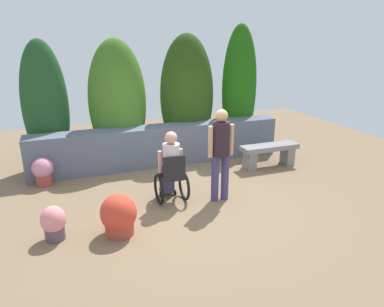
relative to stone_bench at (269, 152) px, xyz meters
The scene contains 9 objects.
ground_plane 2.54m from the stone_bench, 156.01° to the right, with size 13.47×13.47×0.00m, color #7D654A.
stone_retaining_wall 2.53m from the stone_bench, 155.50° to the left, with size 5.85×0.55×0.92m, color slate.
hedge_backdrop 3.03m from the stone_bench, 144.65° to the left, with size 5.64×0.95×3.19m.
stone_bench is the anchor object (origin of this frame).
person_in_wheelchair 2.83m from the stone_bench, 160.68° to the right, with size 0.53×0.66×1.33m.
person_standing_companion 2.26m from the stone_bench, 146.42° to the right, with size 0.49×0.30×1.70m.
flower_pot_purple_near 4.93m from the stone_bench, 161.36° to the right, with size 0.36×0.36×0.54m.
flower_pot_terracotta_by_wall 4.91m from the stone_bench, behind, with size 0.41×0.41×0.58m.
flower_pot_red_accent 4.13m from the stone_bench, 154.83° to the right, with size 0.55×0.55×0.65m.
Camera 1 is at (-2.07, -5.58, 2.89)m, focal length 33.03 mm.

